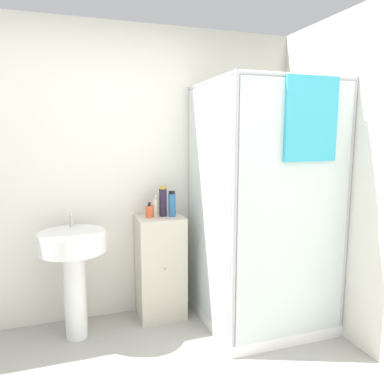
{
  "coord_description": "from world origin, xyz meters",
  "views": [
    {
      "loc": [
        -0.35,
        -1.54,
        1.58
      ],
      "look_at": [
        0.54,
        1.1,
        1.16
      ],
      "focal_mm": 35.0,
      "sensor_mm": 36.0,
      "label": 1
    }
  ],
  "objects_px": {
    "soap_dispenser": "(149,211)",
    "sink": "(73,260)",
    "lotion_bottle_white": "(155,207)",
    "shampoo_bottle_blue": "(172,204)",
    "shampoo_bottle_tall_black": "(163,202)"
  },
  "relations": [
    {
      "from": "shampoo_bottle_tall_black",
      "to": "lotion_bottle_white",
      "type": "distance_m",
      "value": 0.08
    },
    {
      "from": "shampoo_bottle_tall_black",
      "to": "shampoo_bottle_blue",
      "type": "bearing_deg",
      "value": -27.67
    },
    {
      "from": "shampoo_bottle_tall_black",
      "to": "lotion_bottle_white",
      "type": "height_order",
      "value": "shampoo_bottle_tall_black"
    },
    {
      "from": "shampoo_bottle_tall_black",
      "to": "soap_dispenser",
      "type": "bearing_deg",
      "value": -173.55
    },
    {
      "from": "soap_dispenser",
      "to": "lotion_bottle_white",
      "type": "xyz_separation_m",
      "value": [
        0.06,
        0.03,
        0.03
      ]
    },
    {
      "from": "soap_dispenser",
      "to": "sink",
      "type": "bearing_deg",
      "value": -167.98
    },
    {
      "from": "shampoo_bottle_blue",
      "to": "lotion_bottle_white",
      "type": "height_order",
      "value": "shampoo_bottle_blue"
    },
    {
      "from": "shampoo_bottle_blue",
      "to": "soap_dispenser",
      "type": "bearing_deg",
      "value": 173.25
    },
    {
      "from": "sink",
      "to": "lotion_bottle_white",
      "type": "height_order",
      "value": "lotion_bottle_white"
    },
    {
      "from": "shampoo_bottle_blue",
      "to": "lotion_bottle_white",
      "type": "bearing_deg",
      "value": 159.06
    },
    {
      "from": "shampoo_bottle_blue",
      "to": "lotion_bottle_white",
      "type": "xyz_separation_m",
      "value": [
        -0.13,
        0.05,
        -0.03
      ]
    },
    {
      "from": "lotion_bottle_white",
      "to": "soap_dispenser",
      "type": "bearing_deg",
      "value": -153.02
    },
    {
      "from": "soap_dispenser",
      "to": "lotion_bottle_white",
      "type": "distance_m",
      "value": 0.07
    },
    {
      "from": "shampoo_bottle_tall_black",
      "to": "lotion_bottle_white",
      "type": "bearing_deg",
      "value": 166.97
    },
    {
      "from": "sink",
      "to": "shampoo_bottle_tall_black",
      "type": "xyz_separation_m",
      "value": [
        0.75,
        0.15,
        0.39
      ]
    }
  ]
}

